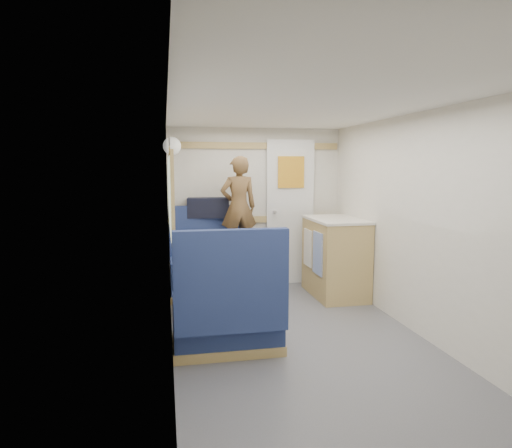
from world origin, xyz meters
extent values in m
plane|color=#515156|center=(0.00, 0.00, 0.00)|extent=(4.50, 4.50, 0.00)
plane|color=silver|center=(0.00, 0.00, 2.00)|extent=(4.50, 4.50, 0.00)
cube|color=silver|center=(0.00, 2.25, 1.00)|extent=(2.20, 0.02, 2.00)
cube|color=silver|center=(-1.10, 0.00, 1.00)|extent=(0.02, 4.50, 2.00)
cube|color=silver|center=(1.10, 0.00, 1.00)|extent=(0.02, 4.50, 2.00)
cube|color=#AB8D4D|center=(0.00, 2.23, 0.85)|extent=(2.15, 0.02, 0.08)
cube|color=#AB8D4D|center=(0.00, 2.23, 1.78)|extent=(2.15, 0.02, 0.08)
cube|color=#A9B89C|center=(-1.08, 1.00, 1.25)|extent=(0.04, 1.30, 0.72)
cube|color=white|center=(0.45, 2.22, 0.93)|extent=(0.62, 0.04, 1.86)
cube|color=gold|center=(0.45, 2.19, 1.45)|extent=(0.34, 0.03, 0.40)
cylinder|color=silver|center=(0.23, 2.17, 0.95)|extent=(0.04, 0.10, 0.04)
cube|color=white|center=(-0.65, 1.00, 0.70)|extent=(0.62, 0.92, 0.04)
cylinder|color=silver|center=(-0.65, 1.00, 0.35)|extent=(0.08, 0.08, 0.66)
cylinder|color=silver|center=(-0.65, 1.00, 0.01)|extent=(0.36, 0.36, 0.03)
cube|color=navy|center=(-0.65, 1.80, 0.23)|extent=(0.88, 0.50, 0.45)
cube|color=navy|center=(-0.65, 2.08, 0.65)|extent=(0.88, 0.10, 0.80)
cube|color=#AB8D4D|center=(-0.65, 1.80, 0.04)|extent=(0.90, 0.52, 0.08)
cube|color=navy|center=(-0.65, 0.20, 0.23)|extent=(0.88, 0.50, 0.45)
cube|color=navy|center=(-0.65, -0.08, 0.65)|extent=(0.88, 0.10, 0.80)
cube|color=#AB8D4D|center=(-0.65, 0.20, 0.04)|extent=(0.90, 0.52, 0.08)
cube|color=#AB8D4D|center=(-0.65, 2.12, 0.88)|extent=(0.90, 0.14, 0.04)
sphere|color=white|center=(-1.04, 1.85, 1.75)|extent=(0.20, 0.20, 0.20)
cube|color=#AB8D4D|center=(0.82, 1.55, 0.45)|extent=(0.54, 0.90, 0.90)
cube|color=silver|center=(0.82, 1.55, 0.91)|extent=(0.56, 0.92, 0.03)
cube|color=#5972B2|center=(0.54, 1.37, 0.55)|extent=(0.01, 0.30, 0.48)
cube|color=silver|center=(0.54, 1.73, 0.55)|extent=(0.01, 0.28, 0.44)
imported|color=brown|center=(-0.28, 1.87, 1.05)|extent=(0.46, 0.33, 1.19)
cube|color=black|center=(-0.62, 2.12, 1.02)|extent=(0.53, 0.30, 0.24)
cube|color=silver|center=(-0.47, 0.82, 0.73)|extent=(0.38, 0.43, 0.02)
sphere|color=orange|center=(-0.45, 0.97, 0.77)|extent=(0.07, 0.07, 0.07)
cube|color=#EDDE89|center=(-0.68, 0.88, 0.76)|extent=(0.11, 0.07, 0.04)
cylinder|color=white|center=(-0.66, 1.09, 0.72)|extent=(0.06, 0.06, 0.01)
cylinder|color=white|center=(-0.66, 1.09, 0.78)|extent=(0.01, 0.01, 0.10)
sphere|color=#42070E|center=(-0.66, 1.09, 0.85)|extent=(0.08, 0.08, 0.08)
cylinder|color=silver|center=(-0.81, 0.74, 0.78)|extent=(0.07, 0.07, 0.11)
cylinder|color=white|center=(-0.51, 1.16, 0.78)|extent=(0.08, 0.08, 0.12)
cylinder|color=#974E16|center=(-0.47, 1.06, 0.77)|extent=(0.06, 0.06, 0.09)
cylinder|color=black|center=(-0.55, 0.93, 0.77)|extent=(0.04, 0.04, 0.10)
cube|color=brown|center=(-0.46, 1.35, 0.77)|extent=(0.16, 0.27, 0.11)
camera|label=1|loc=(-1.13, -3.44, 1.52)|focal=32.00mm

